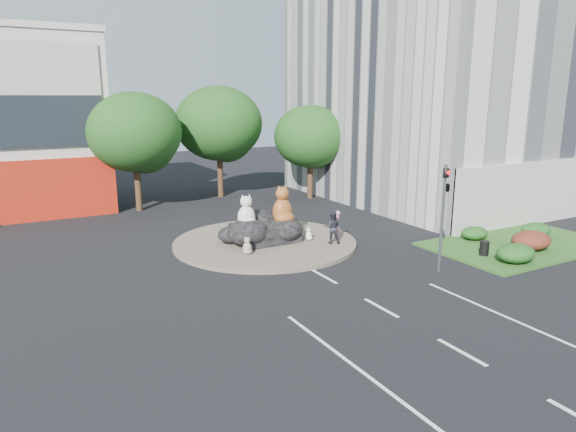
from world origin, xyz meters
name	(u,v)px	position (x,y,z in m)	size (l,w,h in m)	color
ground	(381,308)	(0.00, 0.00, 0.00)	(120.00, 120.00, 0.00)	black
roundabout_island	(265,242)	(0.00, 10.00, 0.10)	(10.00, 10.00, 0.20)	brown
rock_plinth	(265,233)	(0.00, 10.00, 0.65)	(3.20, 2.60, 0.90)	black
grass_verge	(520,245)	(12.00, 3.00, 0.06)	(10.00, 6.00, 0.12)	#224F1A
tree_left	(135,136)	(-3.93, 22.06, 5.25)	(6.46, 6.46, 8.27)	#382314
tree_mid	(219,127)	(3.07, 24.06, 5.56)	(6.84, 6.84, 8.76)	#382314
tree_right	(311,140)	(9.07, 20.06, 4.63)	(5.70, 5.70, 7.30)	#382314
hedge_near_green	(516,253)	(9.00, 1.00, 0.57)	(2.00, 1.60, 0.90)	#153E13
hedge_red	(531,240)	(11.50, 2.00, 0.61)	(2.20, 1.76, 0.99)	#4C1514
hedge_mid_green	(536,230)	(14.00, 3.50, 0.53)	(1.80, 1.44, 0.81)	#153E13
hedge_back_green	(475,233)	(10.50, 4.80, 0.48)	(1.60, 1.28, 0.72)	#153E13
traffic_light	(446,195)	(5.10, 2.00, 3.62)	(0.44, 1.24, 5.00)	#595B60
street_lamp	(465,153)	(12.82, 8.00, 4.55)	(2.34, 0.22, 8.06)	#595B60
cat_white	(246,211)	(-1.16, 9.84, 2.01)	(1.09, 0.95, 1.82)	silver
cat_tabby	(282,205)	(0.92, 9.67, 2.19)	(1.30, 1.13, 2.17)	#BA5A26
kitten_calico	(247,245)	(-1.86, 8.25, 0.65)	(0.54, 0.47, 0.90)	beige
kitten_white	(309,234)	(2.18, 8.96, 0.56)	(0.44, 0.38, 0.73)	white
pedestrian_pink	(337,225)	(3.59, 8.32, 1.01)	(0.59, 0.39, 1.61)	pink
pedestrian_dark	(332,227)	(2.95, 7.79, 1.08)	(0.85, 0.67, 1.76)	#212129
litter_bin	(484,248)	(8.59, 2.50, 0.49)	(0.46, 0.46, 0.74)	black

